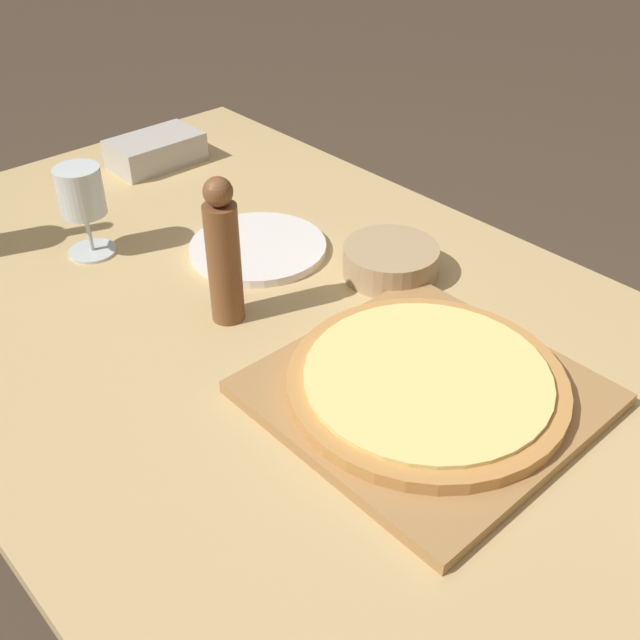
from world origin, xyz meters
TOP-DOWN VIEW (x-y plane):
  - dining_table at (0.00, 0.00)m, footprint 0.94×1.79m
  - cutting_board at (0.03, -0.14)m, footprint 0.38×0.38m
  - pizza at (0.03, -0.14)m, footprint 0.36×0.36m
  - pepper_mill at (-0.05, 0.17)m, footprint 0.05×0.05m
  - wine_glass at (-0.10, 0.48)m, footprint 0.08×0.08m
  - small_bowl at (0.22, 0.09)m, footprint 0.15×0.15m
  - dinner_plate at (0.10, 0.29)m, footprint 0.23×0.23m
  - food_container at (0.17, 0.71)m, footprint 0.18×0.11m

SIDE VIEW (x-z plane):
  - dining_table at x=0.00m, z-range 0.30..1.07m
  - dinner_plate at x=0.10m, z-range 0.77..0.78m
  - cutting_board at x=0.03m, z-range 0.77..0.78m
  - small_bowl at x=0.22m, z-range 0.77..0.82m
  - food_container at x=0.17m, z-range 0.77..0.82m
  - pizza at x=0.03m, z-range 0.78..0.81m
  - wine_glass at x=-0.10m, z-range 0.80..0.95m
  - pepper_mill at x=-0.05m, z-range 0.76..0.99m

